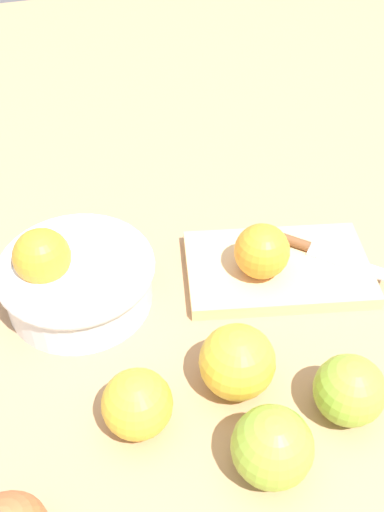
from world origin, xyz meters
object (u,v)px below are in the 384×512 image
Objects in this scene: knife at (317,251)px; apple_front_center_2 at (272,447)px; apple_front_center at (237,362)px; orange_on_board at (262,251)px; cutting_board at (278,269)px; bowl at (74,276)px; apple_front_left at (137,404)px; apple_front_right at (349,390)px.

apple_front_center_2 reaches higher than knife.
knife is 0.23m from apple_front_center.
orange_on_board reaches higher than apple_front_center.
cutting_board is 2.99× the size of apple_front_center_2.
apple_front_center is at bearing 89.19° from apple_front_center_2.
bowl is at bearing 173.38° from cutting_board.
orange_on_board reaches higher than apple_front_center_2.
apple_front_left is 0.89× the size of apple_front_center.
apple_front_center is at bearing -120.49° from orange_on_board.
apple_front_center is (0.11, 0.02, 0.00)m from apple_front_left.
apple_front_center is (-0.10, 0.06, 0.00)m from apple_front_right.
knife is 1.52× the size of apple_front_center_2.
apple_front_left is at bearing -143.77° from cutting_board.
cutting_board is 0.22m from apple_front_right.
orange_on_board is at bearing -167.67° from cutting_board.
apple_front_center is 1.04× the size of apple_front_center_2.
apple_front_center reaches higher than apple_front_center_2.
apple_front_left is (-0.20, -0.16, -0.02)m from orange_on_board.
apple_front_right is 0.94× the size of apple_front_center_2.
apple_front_center_2 is at bearing -62.37° from bowl.
apple_front_right is at bearing -12.52° from apple_front_left.
bowl is 1.59× the size of knife.
bowl is 2.63× the size of apple_front_left.
orange_on_board is at bearing -8.94° from bowl.
orange_on_board is 0.21m from apple_front_right.
apple_front_left is at bearing 142.87° from apple_front_center_2.
apple_front_left is at bearing -171.50° from apple_front_center.
bowl reaches higher than apple_front_right.
knife is (0.09, 0.01, -0.03)m from orange_on_board.
orange_on_board is 0.85× the size of apple_front_center.
cutting_board is at bearing 65.53° from apple_front_center_2.
bowl is 2.57× the size of apple_front_right.
bowl is 0.27m from cutting_board.
knife is 0.31m from apple_front_center_2.
apple_front_center_2 is (-0.17, -0.26, 0.02)m from knife.
bowl is 2.41× the size of apple_front_center_2.
apple_front_right is (0.02, -0.21, -0.02)m from orange_on_board.
knife is at bearing 6.92° from orange_on_board.
orange_on_board is 0.88× the size of apple_front_center_2.
apple_front_left is 0.12m from apple_front_center.
apple_front_center reaches higher than knife.
cutting_board is 2.88× the size of apple_front_center.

